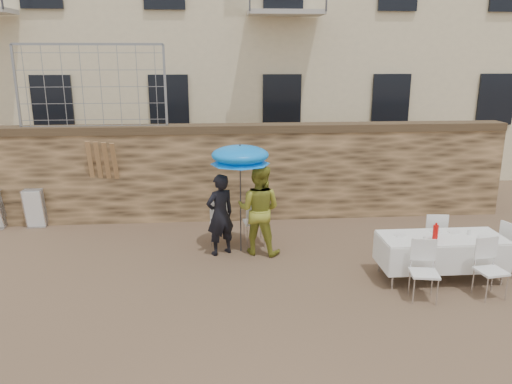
{
  "coord_description": "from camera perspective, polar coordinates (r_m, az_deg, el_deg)",
  "views": [
    {
      "loc": [
        -0.28,
        -6.4,
        3.78
      ],
      "look_at": [
        0.4,
        2.2,
        1.4
      ],
      "focal_mm": 35.0,
      "sensor_mm": 36.0,
      "label": 1
    }
  ],
  "objects": [
    {
      "name": "ground",
      "position": [
        7.44,
        -1.79,
        -15.12
      ],
      "size": [
        80.0,
        80.0,
        0.0
      ],
      "primitive_type": "plane",
      "color": "brown",
      "rests_on": "ground"
    },
    {
      "name": "stone_wall",
      "position": [
        11.72,
        -3.04,
        2.17
      ],
      "size": [
        13.0,
        0.5,
        2.2
      ],
      "primitive_type": "cube",
      "color": "brown",
      "rests_on": "ground"
    },
    {
      "name": "chain_link_fence",
      "position": [
        11.74,
        -18.28,
        11.34
      ],
      "size": [
        3.2,
        0.06,
        1.8
      ],
      "primitive_type": null,
      "color": "gray",
      "rests_on": "stone_wall"
    },
    {
      "name": "man_suit",
      "position": [
        9.64,
        -4.12,
        -2.6
      ],
      "size": [
        0.7,
        0.62,
        1.61
      ],
      "primitive_type": "imported",
      "rotation": [
        0.0,
        0.0,
        3.65
      ],
      "color": "black",
      "rests_on": "ground"
    },
    {
      "name": "woman_dress",
      "position": [
        9.65,
        0.33,
        -2.02
      ],
      "size": [
        1.05,
        0.94,
        1.78
      ],
      "primitive_type": "imported",
      "rotation": [
        0.0,
        0.0,
        2.77
      ],
      "color": "gold",
      "rests_on": "ground"
    },
    {
      "name": "umbrella",
      "position": [
        9.47,
        -1.83,
        3.88
      ],
      "size": [
        1.14,
        1.14,
        2.0
      ],
      "color": "#3F3F44",
      "rests_on": "ground"
    },
    {
      "name": "couple_chair_left",
      "position": [
        10.27,
        -4.12,
        -3.38
      ],
      "size": [
        0.49,
        0.49,
        0.96
      ],
      "primitive_type": null,
      "rotation": [
        0.0,
        0.0,
        3.13
      ],
      "color": "white",
      "rests_on": "ground"
    },
    {
      "name": "couple_chair_right",
      "position": [
        10.29,
        -0.21,
        -3.28
      ],
      "size": [
        0.54,
        0.54,
        0.96
      ],
      "primitive_type": null,
      "rotation": [
        0.0,
        0.0,
        3.27
      ],
      "color": "white",
      "rests_on": "ground"
    },
    {
      "name": "banquet_table",
      "position": [
        9.16,
        20.49,
        -5.04
      ],
      "size": [
        2.1,
        0.85,
        0.78
      ],
      "color": "white",
      "rests_on": "ground"
    },
    {
      "name": "soda_bottle",
      "position": [
        8.9,
        19.82,
        -4.39
      ],
      "size": [
        0.09,
        0.09,
        0.26
      ],
      "primitive_type": "cylinder",
      "color": "red",
      "rests_on": "banquet_table"
    },
    {
      "name": "table_chair_front_left",
      "position": [
        8.38,
        18.7,
        -8.63
      ],
      "size": [
        0.56,
        0.56,
        0.96
      ],
      "primitive_type": null,
      "rotation": [
        0.0,
        0.0,
        -0.17
      ],
      "color": "white",
      "rests_on": "ground"
    },
    {
      "name": "table_chair_front_right",
      "position": [
        8.86,
        25.31,
        -8.01
      ],
      "size": [
        0.55,
        0.55,
        0.96
      ],
      "primitive_type": null,
      "rotation": [
        0.0,
        0.0,
        0.15
      ],
      "color": "white",
      "rests_on": "ground"
    },
    {
      "name": "table_chair_back",
      "position": [
        10.01,
        19.51,
        -4.76
      ],
      "size": [
        0.53,
        0.53,
        0.96
      ],
      "primitive_type": null,
      "rotation": [
        0.0,
        0.0,
        3.04
      ],
      "color": "white",
      "rests_on": "ground"
    },
    {
      "name": "chair_stack_right",
      "position": [
        12.32,
        -23.83,
        -1.58
      ],
      "size": [
        0.46,
        0.32,
        0.92
      ],
      "primitive_type": null,
      "color": "white",
      "rests_on": "ground"
    },
    {
      "name": "wood_planks",
      "position": [
        11.8,
        -16.66,
        1.14
      ],
      "size": [
        0.7,
        0.2,
        2.0
      ],
      "primitive_type": null,
      "color": "#A37749",
      "rests_on": "ground"
    }
  ]
}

